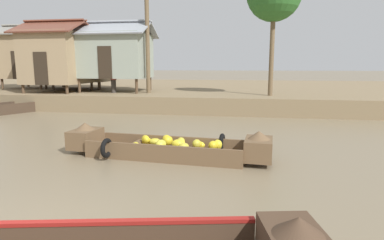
{
  "coord_description": "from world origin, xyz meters",
  "views": [
    {
      "loc": [
        3.06,
        -3.06,
        2.45
      ],
      "look_at": [
        1.41,
        6.81,
        0.75
      ],
      "focal_mm": 30.14,
      "sensor_mm": 36.0,
      "label": 1
    }
  ],
  "objects_px": {
    "cargo_boat_upstream": "(13,106)",
    "stilt_house_mid_right": "(57,57)",
    "banana_boat": "(167,146)",
    "stilt_house_left": "(32,55)",
    "stilt_house_mid_left": "(79,60)",
    "vendor_person": "(113,77)",
    "stilt_house_right": "(115,55)"
  },
  "relations": [
    {
      "from": "cargo_boat_upstream",
      "to": "vendor_person",
      "type": "bearing_deg",
      "value": 32.03
    },
    {
      "from": "stilt_house_left",
      "to": "stilt_house_mid_right",
      "type": "bearing_deg",
      "value": -36.56
    },
    {
      "from": "banana_boat",
      "to": "stilt_house_right",
      "type": "distance_m",
      "value": 12.27
    },
    {
      "from": "stilt_house_mid_left",
      "to": "vendor_person",
      "type": "height_order",
      "value": "stilt_house_mid_left"
    },
    {
      "from": "stilt_house_left",
      "to": "stilt_house_right",
      "type": "relative_size",
      "value": 0.95
    },
    {
      "from": "vendor_person",
      "to": "banana_boat",
      "type": "bearing_deg",
      "value": -59.89
    },
    {
      "from": "stilt_house_right",
      "to": "stilt_house_mid_right",
      "type": "bearing_deg",
      "value": -166.85
    },
    {
      "from": "banana_boat",
      "to": "stilt_house_mid_right",
      "type": "height_order",
      "value": "stilt_house_mid_right"
    },
    {
      "from": "stilt_house_mid_right",
      "to": "stilt_house_left",
      "type": "bearing_deg",
      "value": 143.44
    },
    {
      "from": "cargo_boat_upstream",
      "to": "stilt_house_right",
      "type": "xyz_separation_m",
      "value": [
        4.26,
        3.71,
        2.76
      ]
    },
    {
      "from": "stilt_house_left",
      "to": "vendor_person",
      "type": "xyz_separation_m",
      "value": [
        7.09,
        -2.79,
        -1.33
      ]
    },
    {
      "from": "stilt_house_left",
      "to": "stilt_house_mid_right",
      "type": "distance_m",
      "value": 4.44
    },
    {
      "from": "stilt_house_mid_left",
      "to": "stilt_house_mid_right",
      "type": "distance_m",
      "value": 2.92
    },
    {
      "from": "vendor_person",
      "to": "cargo_boat_upstream",
      "type": "bearing_deg",
      "value": -147.97
    },
    {
      "from": "stilt_house_left",
      "to": "stilt_house_mid_left",
      "type": "relative_size",
      "value": 0.89
    },
    {
      "from": "banana_boat",
      "to": "cargo_boat_upstream",
      "type": "xyz_separation_m",
      "value": [
        -10.0,
        6.76,
        0.03
      ]
    },
    {
      "from": "stilt_house_left",
      "to": "vendor_person",
      "type": "height_order",
      "value": "stilt_house_left"
    },
    {
      "from": "banana_boat",
      "to": "cargo_boat_upstream",
      "type": "height_order",
      "value": "cargo_boat_upstream"
    },
    {
      "from": "stilt_house_mid_right",
      "to": "vendor_person",
      "type": "relative_size",
      "value": 2.53
    },
    {
      "from": "cargo_boat_upstream",
      "to": "stilt_house_mid_right",
      "type": "xyz_separation_m",
      "value": [
        0.94,
        2.94,
        2.62
      ]
    },
    {
      "from": "stilt_house_mid_right",
      "to": "stilt_house_right",
      "type": "distance_m",
      "value": 3.41
    },
    {
      "from": "banana_boat",
      "to": "stilt_house_mid_right",
      "type": "xyz_separation_m",
      "value": [
        -9.07,
        9.7,
        2.65
      ]
    },
    {
      "from": "stilt_house_mid_right",
      "to": "stilt_house_right",
      "type": "height_order",
      "value": "stilt_house_mid_right"
    },
    {
      "from": "stilt_house_mid_left",
      "to": "stilt_house_mid_right",
      "type": "relative_size",
      "value": 1.16
    },
    {
      "from": "banana_boat",
      "to": "stilt_house_left",
      "type": "height_order",
      "value": "stilt_house_left"
    },
    {
      "from": "stilt_house_right",
      "to": "vendor_person",
      "type": "bearing_deg",
      "value": -77.59
    },
    {
      "from": "cargo_boat_upstream",
      "to": "stilt_house_mid_right",
      "type": "relative_size",
      "value": 1.3
    },
    {
      "from": "banana_boat",
      "to": "vendor_person",
      "type": "bearing_deg",
      "value": 120.11
    },
    {
      "from": "stilt_house_left",
      "to": "stilt_house_mid_right",
      "type": "height_order",
      "value": "stilt_house_left"
    },
    {
      "from": "cargo_boat_upstream",
      "to": "stilt_house_right",
      "type": "distance_m",
      "value": 6.29
    },
    {
      "from": "stilt_house_mid_left",
      "to": "cargo_boat_upstream",
      "type": "bearing_deg",
      "value": -97.25
    },
    {
      "from": "stilt_house_right",
      "to": "vendor_person",
      "type": "height_order",
      "value": "stilt_house_right"
    }
  ]
}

